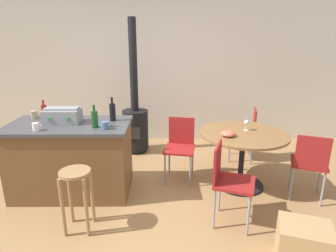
# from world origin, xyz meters

# --- Properties ---
(ground_plane) EXTENTS (8.80, 8.80, 0.00)m
(ground_plane) POSITION_xyz_m (0.00, 0.00, 0.00)
(ground_plane) COLOR #A37A4C
(back_wall) EXTENTS (8.00, 0.10, 2.70)m
(back_wall) POSITION_xyz_m (0.00, 2.35, 1.35)
(back_wall) COLOR beige
(back_wall) RESTS_ON ground_plane
(kitchen_island) EXTENTS (1.48, 0.80, 0.92)m
(kitchen_island) POSITION_xyz_m (-0.73, 0.29, 0.46)
(kitchen_island) COLOR brown
(kitchen_island) RESTS_ON ground_plane
(wooden_stool) EXTENTS (0.31, 0.31, 0.67)m
(wooden_stool) POSITION_xyz_m (-0.44, -0.48, 0.47)
(wooden_stool) COLOR #A37A4C
(wooden_stool) RESTS_ON ground_plane
(dining_table) EXTENTS (1.13, 1.13, 0.75)m
(dining_table) POSITION_xyz_m (1.47, 0.43, 0.58)
(dining_table) COLOR black
(dining_table) RESTS_ON ground_plane
(folding_chair_near) EXTENTS (0.48, 0.48, 0.86)m
(folding_chair_near) POSITION_xyz_m (1.75, 1.28, 0.51)
(folding_chair_near) COLOR maroon
(folding_chair_near) RESTS_ON ground_plane
(folding_chair_far) EXTENTS (0.47, 0.47, 0.86)m
(folding_chair_far) POSITION_xyz_m (0.66, 0.65, 0.51)
(folding_chair_far) COLOR maroon
(folding_chair_far) RESTS_ON ground_plane
(folding_chair_left) EXTENTS (0.51, 0.51, 0.88)m
(folding_chair_left) POSITION_xyz_m (1.11, -0.37, 0.53)
(folding_chair_left) COLOR maroon
(folding_chair_left) RESTS_ON ground_plane
(folding_chair_right) EXTENTS (0.52, 0.52, 0.86)m
(folding_chair_right) POSITION_xyz_m (2.18, 0.06, 0.51)
(folding_chair_right) COLOR maroon
(folding_chair_right) RESTS_ON ground_plane
(wood_stove) EXTENTS (0.44, 0.45, 2.24)m
(wood_stove) POSITION_xyz_m (-0.07, 1.67, 0.55)
(wood_stove) COLOR black
(wood_stove) RESTS_ON ground_plane
(toolbox) EXTENTS (0.42, 0.27, 0.19)m
(toolbox) POSITION_xyz_m (-0.80, 0.34, 1.01)
(toolbox) COLOR gray
(toolbox) RESTS_ON kitchen_island
(bottle_0) EXTENTS (0.08, 0.08, 0.30)m
(bottle_0) POSITION_xyz_m (-0.21, 0.42, 1.04)
(bottle_0) COLOR black
(bottle_0) RESTS_ON kitchen_island
(bottle_1) EXTENTS (0.08, 0.08, 0.27)m
(bottle_1) POSITION_xyz_m (-0.36, 0.14, 1.02)
(bottle_1) COLOR #194C23
(bottle_1) RESTS_ON kitchen_island
(bottle_2) EXTENTS (0.07, 0.07, 0.24)m
(bottle_2) POSITION_xyz_m (-1.13, 0.58, 1.01)
(bottle_2) COLOR maroon
(bottle_2) RESTS_ON kitchen_island
(cup_0) EXTENTS (0.11, 0.07, 0.10)m
(cup_0) POSITION_xyz_m (-1.25, 0.54, 0.97)
(cup_0) COLOR tan
(cup_0) RESTS_ON kitchen_island
(cup_1) EXTENTS (0.11, 0.07, 0.09)m
(cup_1) POSITION_xyz_m (-1.00, 0.02, 0.96)
(cup_1) COLOR white
(cup_1) RESTS_ON kitchen_island
(cup_2) EXTENTS (0.12, 0.08, 0.09)m
(cup_2) POSITION_xyz_m (-0.23, 0.07, 0.96)
(cup_2) COLOR #4C7099
(cup_2) RESTS_ON kitchen_island
(wine_glass) EXTENTS (0.07, 0.07, 0.14)m
(wine_glass) POSITION_xyz_m (1.52, 0.52, 0.86)
(wine_glass) COLOR silver
(wine_glass) RESTS_ON dining_table
(serving_bowl) EXTENTS (0.18, 0.18, 0.07)m
(serving_bowl) POSITION_xyz_m (1.23, 0.29, 0.79)
(serving_bowl) COLOR #DB6651
(serving_bowl) RESTS_ON dining_table
(cardboard_box) EXTENTS (0.52, 0.47, 0.42)m
(cardboard_box) POSITION_xyz_m (1.64, -1.02, 0.21)
(cardboard_box) COLOR tan
(cardboard_box) RESTS_ON ground_plane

